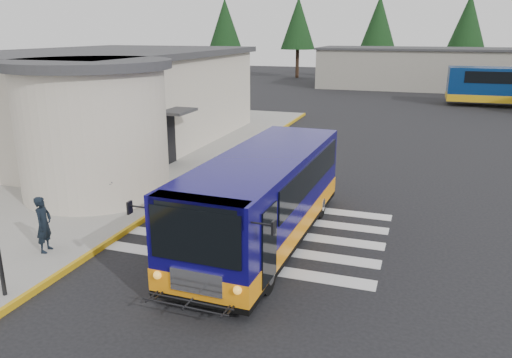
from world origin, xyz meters
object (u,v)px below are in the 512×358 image
(pedestrian_a, at_px, (44,224))
(bollard, at_px, (1,271))
(pedestrian_b, at_px, (112,183))
(transit_bus, at_px, (264,201))

(pedestrian_a, distance_m, bollard, 2.36)
(pedestrian_b, height_order, bollard, pedestrian_b)
(transit_bus, distance_m, pedestrian_b, 5.47)
(transit_bus, bearing_deg, bollard, -130.15)
(transit_bus, relative_size, pedestrian_b, 4.97)
(pedestrian_b, xyz_separation_m, bollard, (0.90, -5.64, -0.34))
(pedestrian_a, height_order, pedestrian_b, pedestrian_b)
(pedestrian_a, relative_size, pedestrian_b, 0.83)
(pedestrian_a, distance_m, pedestrian_b, 3.42)
(pedestrian_a, bearing_deg, transit_bus, -72.32)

